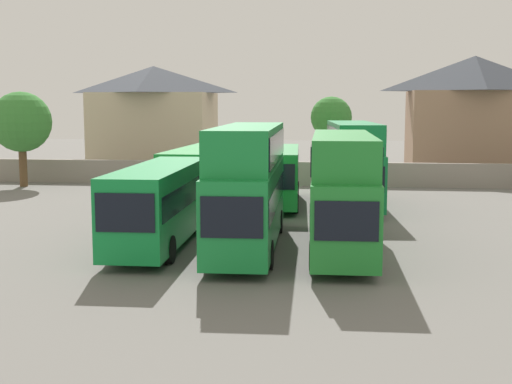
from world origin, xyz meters
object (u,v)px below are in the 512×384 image
at_px(bus_5, 278,173).
at_px(house_terrace_left, 154,118).
at_px(bus_3, 342,186).
at_px(bus_6, 353,159).
at_px(house_terrace_centre, 473,115).
at_px(bus_1, 160,201).
at_px(bus_4, 200,172).
at_px(tree_behind_wall, 21,122).
at_px(tree_right_of_lot, 331,118).
at_px(bus_2, 249,180).

height_order(bus_5, house_terrace_left, house_terrace_left).
height_order(bus_3, bus_6, bus_6).
distance_m(bus_3, house_terrace_centre, 34.68).
distance_m(bus_1, bus_6, 15.37).
relative_size(bus_4, house_terrace_left, 1.04).
bearing_deg(bus_6, bus_3, -7.59).
relative_size(bus_5, bus_6, 0.94).
bearing_deg(house_terrace_left, tree_behind_wall, -117.83).
bearing_deg(tree_behind_wall, bus_5, -19.98).
bearing_deg(bus_6, bus_1, -38.25).
distance_m(bus_3, tree_right_of_lot, 25.66).
bearing_deg(tree_right_of_lot, bus_5, -103.63).
relative_size(bus_6, house_terrace_centre, 0.98).
xyz_separation_m(bus_1, bus_4, (-0.74, 12.54, -0.00)).
bearing_deg(bus_5, tree_right_of_lot, 163.26).
bearing_deg(bus_3, house_terrace_left, -153.92).
xyz_separation_m(bus_1, tree_right_of_lot, (7.08, 25.45, 3.06)).
relative_size(bus_1, bus_5, 1.03).
height_order(bus_6, house_terrace_centre, house_terrace_centre).
height_order(bus_2, bus_4, bus_2).
distance_m(bus_5, tree_right_of_lot, 13.40).
bearing_deg(house_terrace_centre, house_terrace_left, 179.95).
bearing_deg(tree_behind_wall, house_terrace_centre, 19.90).
xyz_separation_m(bus_2, house_terrace_centre, (15.31, 32.59, 2.28)).
height_order(bus_2, bus_6, bus_2).
bearing_deg(bus_1, house_terrace_centre, 148.17).
relative_size(bus_5, tree_right_of_lot, 1.56).
relative_size(house_terrace_centre, tree_behind_wall, 1.61).
bearing_deg(bus_2, bus_4, -161.74).
relative_size(tree_behind_wall, tree_right_of_lot, 1.05).
xyz_separation_m(bus_2, tree_behind_wall, (-19.60, 19.95, 1.85)).
distance_m(bus_4, bus_6, 9.32).
bearing_deg(tree_behind_wall, bus_1, -51.76).
xyz_separation_m(bus_1, bus_3, (7.83, -0.10, 0.77)).
height_order(bus_2, house_terrace_left, house_terrace_left).
bearing_deg(house_terrace_centre, bus_2, -115.16).
distance_m(bus_5, house_terrace_left, 23.91).
xyz_separation_m(house_terrace_left, tree_behind_wall, (-6.68, -12.66, -0.07)).
bearing_deg(bus_3, bus_1, -91.91).
height_order(bus_6, tree_right_of_lot, tree_right_of_lot).
relative_size(bus_2, tree_right_of_lot, 1.78).
bearing_deg(house_terrace_centre, bus_4, -134.83).
xyz_separation_m(bus_2, tree_right_of_lot, (3.20, 25.45, 2.11)).
xyz_separation_m(bus_5, tree_right_of_lot, (3.07, 12.67, 3.08)).
distance_m(bus_1, bus_3, 7.87).
bearing_deg(bus_6, house_terrace_centre, 147.34).
xyz_separation_m(bus_5, house_terrace_centre, (15.18, 19.81, 3.25)).
relative_size(house_terrace_left, house_terrace_centre, 0.96).
height_order(bus_3, house_terrace_left, house_terrace_left).
bearing_deg(house_terrace_centre, bus_5, -127.46).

